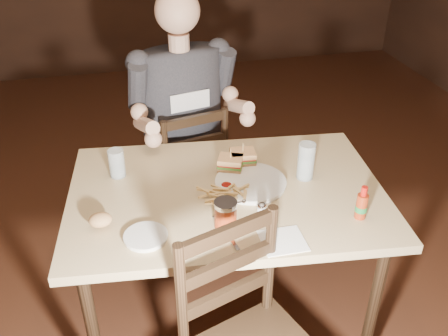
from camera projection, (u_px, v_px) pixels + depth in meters
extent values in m
plane|color=#32170D|center=(179.00, 316.00, 2.50)|extent=(7.00, 7.00, 0.00)
cube|color=tan|center=(227.00, 194.00, 2.09)|extent=(1.39, 1.00, 0.04)
cylinder|color=black|center=(107.00, 226.00, 2.53)|extent=(0.05, 0.05, 0.73)
cylinder|color=black|center=(373.00, 308.00, 2.06)|extent=(0.05, 0.05, 0.73)
cylinder|color=black|center=(323.00, 209.00, 2.65)|extent=(0.05, 0.05, 0.73)
cylinder|color=white|center=(251.00, 183.00, 2.11)|extent=(0.32, 0.32, 0.02)
ellipsoid|color=maroon|center=(226.00, 185.00, 2.08)|extent=(0.05, 0.05, 0.01)
cylinder|color=silver|center=(117.00, 163.00, 2.15)|extent=(0.08, 0.08, 0.13)
cylinder|color=silver|center=(306.00, 161.00, 2.12)|extent=(0.08, 0.08, 0.16)
cube|color=white|center=(283.00, 241.00, 1.81)|extent=(0.16, 0.15, 0.00)
cube|color=silver|center=(226.00, 233.00, 1.84)|extent=(0.06, 0.21, 0.01)
cube|color=silver|center=(250.00, 224.00, 1.88)|extent=(0.13, 0.12, 0.01)
cylinder|color=white|center=(146.00, 237.00, 1.82)|extent=(0.17, 0.17, 0.01)
ellipsoid|color=tan|center=(100.00, 220.00, 1.85)|extent=(0.09, 0.08, 0.05)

